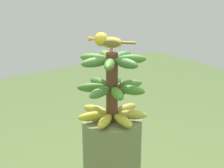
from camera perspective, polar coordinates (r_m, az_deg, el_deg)
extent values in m
cylinder|color=brown|center=(1.67, 0.00, -0.51)|extent=(0.05, 0.05, 0.31)
ellipsoid|color=#ABA33A|center=(1.70, 3.01, -4.62)|extent=(0.13, 0.12, 0.04)
ellipsoid|color=#ADA63C|center=(1.77, 2.08, -3.71)|extent=(0.14, 0.06, 0.04)
ellipsoid|color=gold|center=(1.79, -0.29, -3.40)|extent=(0.10, 0.14, 0.04)
ellipsoid|color=gold|center=(1.75, -2.47, -3.88)|extent=(0.09, 0.14, 0.04)
ellipsoid|color=gold|center=(1.68, -2.90, -4.85)|extent=(0.14, 0.08, 0.04)
ellipsoid|color=gold|center=(1.63, -1.08, -5.60)|extent=(0.13, 0.11, 0.04)
ellipsoid|color=#ABAC31|center=(1.64, 1.65, -5.49)|extent=(0.05, 0.14, 0.04)
ellipsoid|color=#447633|center=(1.60, -1.84, -1.28)|extent=(0.14, 0.08, 0.04)
ellipsoid|color=#447E25|center=(1.59, 0.77, -1.45)|extent=(0.09, 0.14, 0.04)
ellipsoid|color=#407926|center=(1.63, 2.74, -0.89)|extent=(0.10, 0.14, 0.04)
ellipsoid|color=#4A7735|center=(1.70, 2.55, -0.09)|extent=(0.14, 0.06, 0.04)
ellipsoid|color=#486C2D|center=(1.75, 0.54, 0.35)|extent=(0.13, 0.12, 0.04)
ellipsoid|color=#3E6C26|center=(1.73, -1.83, 0.17)|extent=(0.05, 0.14, 0.04)
ellipsoid|color=#416E27|center=(1.67, -2.94, -0.54)|extent=(0.13, 0.11, 0.04)
ellipsoid|color=#457030|center=(1.59, -2.51, 3.28)|extent=(0.14, 0.05, 0.04)
ellipsoid|color=#477330|center=(1.55, -0.38, 2.93)|extent=(0.12, 0.13, 0.04)
ellipsoid|color=#406C33|center=(1.57, 2.07, 3.14)|extent=(0.06, 0.14, 0.04)
ellipsoid|color=#457B2A|center=(1.64, 2.84, 3.72)|extent=(0.14, 0.10, 0.04)
ellipsoid|color=#406D37|center=(1.70, 1.50, 4.22)|extent=(0.14, 0.09, 0.04)
ellipsoid|color=#4F7E2B|center=(1.71, -0.87, 4.29)|extent=(0.08, 0.14, 0.04)
ellipsoid|color=#4D7F2C|center=(1.66, -2.65, 3.89)|extent=(0.11, 0.13, 0.04)
cone|color=brown|center=(1.63, 1.31, -0.53)|extent=(0.04, 0.04, 0.06)
cone|color=#4C2D1E|center=(1.71, 0.55, 0.10)|extent=(0.04, 0.04, 0.06)
cylinder|color=#C68933|center=(1.64, 0.01, 5.18)|extent=(0.01, 0.01, 0.02)
cylinder|color=#C68933|center=(1.62, -0.19, 4.99)|extent=(0.01, 0.01, 0.02)
ellipsoid|color=gold|center=(1.62, -0.09, 6.23)|extent=(0.10, 0.10, 0.05)
ellipsoid|color=brown|center=(1.64, 0.24, 6.37)|extent=(0.06, 0.06, 0.03)
ellipsoid|color=brown|center=(1.60, -0.08, 6.08)|extent=(0.06, 0.06, 0.03)
cube|color=brown|center=(1.61, 2.52, 6.20)|extent=(0.06, 0.06, 0.01)
sphere|color=gold|center=(1.63, -1.62, 6.70)|extent=(0.06, 0.06, 0.06)
sphere|color=black|center=(1.61, -2.07, 6.72)|extent=(0.01, 0.01, 0.01)
cone|color=orange|center=(1.64, -2.93, 6.75)|extent=(0.04, 0.04, 0.02)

